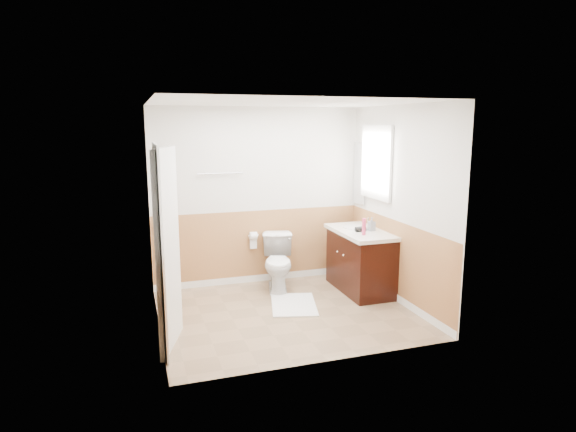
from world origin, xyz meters
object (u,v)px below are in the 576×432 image
object	(u,v)px
bath_mat	(294,305)
soap_dispenser	(372,224)
lotion_bottle	(364,227)
vanity_cabinet	(360,262)
toilet	(278,263)

from	to	relation	value
bath_mat	soap_dispenser	size ratio (longest dim) A/B	4.42
bath_mat	lotion_bottle	bearing A→B (deg)	-0.52
bath_mat	vanity_cabinet	bearing A→B (deg)	14.02
bath_mat	soap_dispenser	world-z (taller)	soap_dispenser
bath_mat	vanity_cabinet	distance (m)	1.15
toilet	soap_dispenser	size ratio (longest dim) A/B	4.16
toilet	bath_mat	size ratio (longest dim) A/B	0.94
bath_mat	toilet	bearing A→B (deg)	90.00
toilet	soap_dispenser	xyz separation A→B (m)	(1.17, -0.46, 0.56)
lotion_bottle	vanity_cabinet	bearing A→B (deg)	69.77
vanity_cabinet	soap_dispenser	size ratio (longest dim) A/B	6.08
soap_dispenser	bath_mat	bearing A→B (deg)	-170.25
toilet	soap_dispenser	bearing A→B (deg)	-7.08
toilet	lotion_bottle	distance (m)	1.30
lotion_bottle	soap_dispenser	size ratio (longest dim) A/B	1.22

